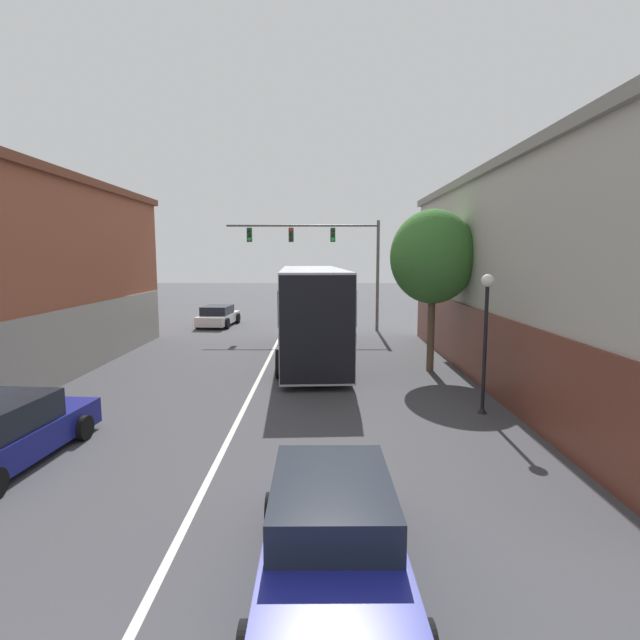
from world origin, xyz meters
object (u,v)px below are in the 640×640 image
Objects in this scene: parked_car_left_near at (216,316)px; street_lamp at (483,328)px; traffic_signal_gantry at (324,248)px; street_tree_near at (430,257)px; bus at (309,308)px; hatchback_foreground at (330,538)px.

street_lamp reaches higher than parked_car_left_near.
traffic_signal_gantry reaches higher than parked_car_left_near.
street_tree_near is (10.46, -12.26, 3.64)m from parked_car_left_near.
bus reaches higher than hatchback_foreground.
parked_car_left_near is 16.52m from street_tree_near.
street_tree_near is (-0.31, 5.16, 1.89)m from street_lamp.
street_lamp is at bearing -143.56° from parked_car_left_near.
bus is 1.28× the size of traffic_signal_gantry.
bus is at bearing 152.20° from street_tree_near.
hatchback_foreground is 1.19× the size of street_lamp.
street_tree_near is (3.77, -10.36, -0.49)m from traffic_signal_gantry.
bus is 11.64m from parked_car_left_near.
street_tree_near is at bearing -70.01° from traffic_signal_gantry.
street_lamp is (4.08, -15.52, -2.38)m from traffic_signal_gantry.
parked_car_left_near is at bearing 121.73° from street_lamp.
hatchback_foreground is 8.55m from street_lamp.
street_tree_near reaches higher than parked_car_left_near.
hatchback_foreground is at bearing -90.55° from traffic_signal_gantry.
parked_car_left_near is 1.14× the size of street_lamp.
traffic_signal_gantry is 2.30× the size of street_lamp.
street_lamp is (10.77, -17.42, 1.74)m from parked_car_left_near.
parked_car_left_near is 8.09m from traffic_signal_gantry.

